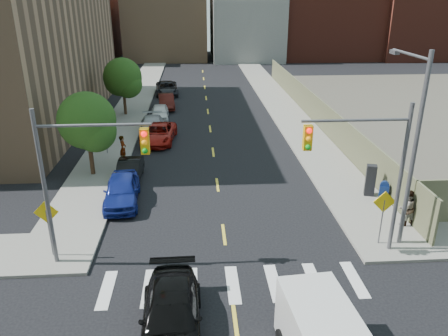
{
  "coord_description": "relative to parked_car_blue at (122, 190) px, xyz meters",
  "views": [
    {
      "loc": [
        -1.26,
        -10.72,
        11.12
      ],
      "look_at": [
        0.26,
        11.82,
        2.0
      ],
      "focal_mm": 35.0,
      "sensor_mm": 36.0,
      "label": 1
    }
  ],
  "objects": [
    {
      "name": "fence_north",
      "position": [
        15.1,
        16.11,
        0.46
      ],
      "size": [
        0.12,
        44.0,
        2.5
      ],
      "primitive_type": "cube",
      "color": "#6E6F4D",
      "rests_on": "ground"
    },
    {
      "name": "bg_bldg_center",
      "position": [
        13.5,
        58.11,
        4.21
      ],
      "size": [
        12.0,
        16.0,
        10.0
      ],
      "primitive_type": "cube",
      "color": "gray",
      "rests_on": "ground"
    },
    {
      "name": "parked_car_red",
      "position": [
        1.3,
        10.78,
        -0.08
      ],
      "size": [
        2.85,
        5.35,
        1.43
      ],
      "primitive_type": "imported",
      "rotation": [
        0.0,
        0.0,
        -0.09
      ],
      "color": "#9F180F",
      "rests_on": "ground"
    },
    {
      "name": "signal_ne",
      "position": [
        11.48,
        -5.89,
        3.74
      ],
      "size": [
        4.59,
        0.3,
        7.0
      ],
      "color": "#59595E",
      "rests_on": "ground"
    },
    {
      "name": "parked_car_silver",
      "position": [
        0.6,
        12.85,
        -0.07
      ],
      "size": [
        2.33,
        5.09,
        1.44
      ],
      "primitive_type": "imported",
      "rotation": [
        0.0,
        0.0,
        0.06
      ],
      "color": "#A3A6AB",
      "rests_on": "ground"
    },
    {
      "name": "parked_car_blue",
      "position": [
        0.0,
        0.0,
        0.0
      ],
      "size": [
        2.16,
        4.75,
        1.58
      ],
      "primitive_type": "imported",
      "rotation": [
        0.0,
        0.0,
        0.06
      ],
      "color": "navy",
      "rests_on": "ground"
    },
    {
      "name": "warn_sign_ne",
      "position": [
        12.7,
        -5.39,
        1.2
      ],
      "size": [
        1.06,
        0.06,
        2.83
      ],
      "color": "#59595E",
      "rests_on": "ground"
    },
    {
      "name": "pedestrian_east",
      "position": [
        14.7,
        -3.76,
        0.31
      ],
      "size": [
        1.08,
        0.93,
        1.9
      ],
      "primitive_type": "imported",
      "rotation": [
        0.0,
        0.0,
        3.4
      ],
      "color": "gray",
      "rests_on": "sidewalk_ne"
    },
    {
      "name": "tree_west_far",
      "position": [
        -2.5,
        19.15,
        2.69
      ],
      "size": [
        3.66,
        3.64,
        5.52
      ],
      "color": "#332114",
      "rests_on": "ground"
    },
    {
      "name": "sidewalk_nw",
      "position": [
        -2.25,
        29.61,
        -0.72
      ],
      "size": [
        3.5,
        73.0,
        0.15
      ],
      "primitive_type": "cube",
      "color": "gray",
      "rests_on": "ground"
    },
    {
      "name": "signal_nw",
      "position": [
        -0.48,
        -5.89,
        3.74
      ],
      "size": [
        4.59,
        0.3,
        7.0
      ],
      "color": "#59595E",
      "rests_on": "ground"
    },
    {
      "name": "tree_west_near",
      "position": [
        -2.5,
        4.15,
        2.69
      ],
      "size": [
        3.66,
        3.64,
        5.52
      ],
      "color": "#332114",
      "rests_on": "ground"
    },
    {
      "name": "bg_bldg_east",
      "position": [
        27.5,
        60.11,
        7.21
      ],
      "size": [
        18.0,
        18.0,
        16.0
      ],
      "primitive_type": "cube",
      "color": "#592319",
      "rests_on": "ground"
    },
    {
      "name": "parked_car_black",
      "position": [
        0.0,
        3.15,
        -0.13
      ],
      "size": [
        1.46,
        4.05,
        1.33
      ],
      "primitive_type": "imported",
      "rotation": [
        0.0,
        0.0,
        -0.02
      ],
      "color": "black",
      "rests_on": "ground"
    },
    {
      "name": "warn_sign_nw",
      "position": [
        -2.3,
        -5.39,
        1.2
      ],
      "size": [
        1.06,
        0.06,
        2.83
      ],
      "color": "#59595E",
      "rests_on": "ground"
    },
    {
      "name": "parked_car_grey",
      "position": [
        0.99,
        28.24,
        -0.04
      ],
      "size": [
        2.93,
        5.58,
        1.5
      ],
      "primitive_type": "imported",
      "rotation": [
        0.0,
        0.0,
        0.09
      ],
      "color": "black",
      "rests_on": "ground"
    },
    {
      "name": "bg_bldg_fareast",
      "position": [
        43.5,
        58.11,
        8.21
      ],
      "size": [
        14.0,
        16.0,
        18.0
      ],
      "primitive_type": "cube",
      "color": "#592319",
      "rests_on": "ground"
    },
    {
      "name": "bg_bldg_west",
      "position": [
        -16.5,
        58.11,
        5.21
      ],
      "size": [
        14.0,
        18.0,
        12.0
      ],
      "primitive_type": "cube",
      "color": "#592319",
      "rests_on": "ground"
    },
    {
      "name": "pedestrian_west",
      "position": [
        -0.8,
        6.17,
        0.3
      ],
      "size": [
        0.48,
        0.7,
        1.89
      ],
      "primitive_type": "imported",
      "rotation": [
        0.0,
        0.0,
        1.61
      ],
      "color": "gray",
      "rests_on": "sidewalk_nw"
    },
    {
      "name": "parked_car_white",
      "position": [
        0.92,
        17.51,
        -0.11
      ],
      "size": [
        1.81,
        4.09,
        1.37
      ],
      "primitive_type": "imported",
      "rotation": [
        0.0,
        0.0,
        0.05
      ],
      "color": "silver",
      "rests_on": "ground"
    },
    {
      "name": "sidewalk_ne",
      "position": [
        13.25,
        29.61,
        -0.72
      ],
      "size": [
        3.5,
        73.0,
        0.15
      ],
      "primitive_type": "cube",
      "color": "gray",
      "rests_on": "ground"
    },
    {
      "name": "warn_sign_midwest",
      "position": [
        -2.3,
        8.11,
        1.2
      ],
      "size": [
        1.06,
        0.06,
        2.83
      ],
      "color": "#59595E",
      "rests_on": "ground"
    },
    {
      "name": "bg_bldg_midwest",
      "position": [
        -0.5,
        60.11,
        6.71
      ],
      "size": [
        14.0,
        16.0,
        15.0
      ],
      "primitive_type": "cube",
      "color": "#8C6B4C",
      "rests_on": "ground"
    },
    {
      "name": "mailbox",
      "position": [
        14.7,
        -1.05,
        -0.05
      ],
      "size": [
        0.6,
        0.53,
        1.21
      ],
      "rotation": [
        0.0,
        0.0,
        -0.35
      ],
      "color": "#0E2053",
      "rests_on": "sidewalk_ne"
    },
    {
      "name": "payphone",
      "position": [
        14.2,
        -0.23,
        0.28
      ],
      "size": [
        0.66,
        0.59,
        1.85
      ],
      "primitive_type": "cube",
      "rotation": [
        0.0,
        0.0,
        -0.29
      ],
      "color": "black",
      "rests_on": "sidewalk_ne"
    },
    {
      "name": "streetlight_ne",
      "position": [
        13.7,
        -4.99,
        4.43
      ],
      "size": [
        0.25,
        3.7,
        9.0
      ],
      "color": "#59595E",
      "rests_on": "ground"
    },
    {
      "name": "parked_car_maroon",
      "position": [
        1.3,
        21.7,
        -0.07
      ],
      "size": [
        1.97,
        4.52,
        1.44
      ],
      "primitive_type": "imported",
      "rotation": [
        0.0,
        0.0,
        0.1
      ],
      "color": "#3B0F0B",
      "rests_on": "ground"
    },
    {
      "name": "black_sedan",
      "position": [
        3.24,
        -10.48,
        -0.03
      ],
      "size": [
        2.19,
        5.24,
        1.51
      ],
      "primitive_type": "imported",
      "rotation": [
        0.0,
        0.0,
        0.01
      ],
      "color": "black",
      "rests_on": "ground"
    }
  ]
}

